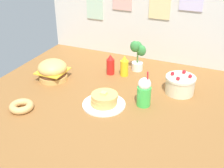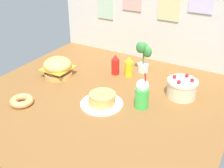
# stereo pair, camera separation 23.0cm
# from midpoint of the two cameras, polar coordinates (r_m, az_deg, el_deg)

# --- Properties ---
(ground_plane) EXTENTS (2.01, 1.90, 0.02)m
(ground_plane) POSITION_cam_midpoint_polar(r_m,az_deg,el_deg) (2.32, -5.11, -3.07)
(ground_plane) COLOR brown
(back_wall) EXTENTS (2.01, 0.04, 0.94)m
(back_wall) POSITION_cam_midpoint_polar(r_m,az_deg,el_deg) (2.94, 3.40, 13.96)
(back_wall) COLOR beige
(back_wall) RESTS_ON ground_plane
(burger) EXTENTS (0.26, 0.26, 0.19)m
(burger) POSITION_cam_midpoint_polar(r_m,az_deg,el_deg) (2.64, -14.25, 2.62)
(burger) COLOR #DBA859
(burger) RESTS_ON ground_plane
(pancake_stack) EXTENTS (0.34, 0.34, 0.12)m
(pancake_stack) POSITION_cam_midpoint_polar(r_m,az_deg,el_deg) (2.20, -4.61, -3.43)
(pancake_stack) COLOR white
(pancake_stack) RESTS_ON ground_plane
(layer_cake) EXTENTS (0.25, 0.25, 0.18)m
(layer_cake) POSITION_cam_midpoint_polar(r_m,az_deg,el_deg) (2.39, 10.80, -0.18)
(layer_cake) COLOR beige
(layer_cake) RESTS_ON ground_plane
(ketchup_bottle) EXTENTS (0.07, 0.07, 0.20)m
(ketchup_bottle) POSITION_cam_midpoint_polar(r_m,az_deg,el_deg) (2.66, -2.78, 3.77)
(ketchup_bottle) COLOR red
(ketchup_bottle) RESTS_ON ground_plane
(mustard_bottle) EXTENTS (0.07, 0.07, 0.20)m
(mustard_bottle) POSITION_cam_midpoint_polar(r_m,az_deg,el_deg) (2.63, -0.01, 3.47)
(mustard_bottle) COLOR yellow
(mustard_bottle) RESTS_ON ground_plane
(cream_soda_cup) EXTENTS (0.11, 0.11, 0.30)m
(cream_soda_cup) POSITION_cam_midpoint_polar(r_m,az_deg,el_deg) (2.16, 3.43, -1.69)
(cream_soda_cup) COLOR green
(cream_soda_cup) RESTS_ON ground_plane
(donut_pink_glaze) EXTENTS (0.18, 0.18, 0.06)m
(donut_pink_glaze) POSITION_cam_midpoint_polar(r_m,az_deg,el_deg) (2.29, -20.47, -4.26)
(donut_pink_glaze) COLOR tan
(donut_pink_glaze) RESTS_ON ground_plane
(potted_plant) EXTENTS (0.15, 0.12, 0.30)m
(potted_plant) POSITION_cam_midpoint_polar(r_m,az_deg,el_deg) (2.72, 2.74, 5.85)
(potted_plant) COLOR white
(potted_plant) RESTS_ON ground_plane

